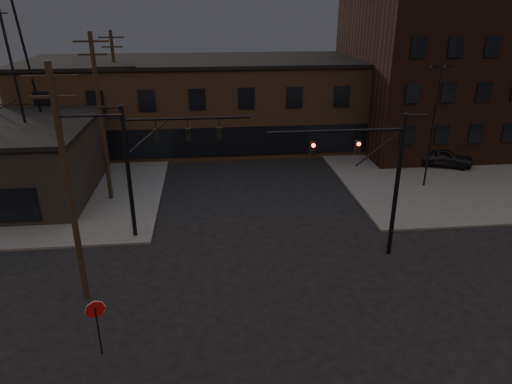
% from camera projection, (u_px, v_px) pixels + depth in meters
% --- Properties ---
extents(ground, '(140.00, 140.00, 0.00)m').
position_uv_depth(ground, '(289.00, 310.00, 21.03)').
color(ground, black).
rests_on(ground, ground).
extents(sidewalk_ne, '(30.00, 30.00, 0.15)m').
position_uv_depth(sidewalk_ne, '(477.00, 152.00, 43.41)').
color(sidewalk_ne, '#474744').
rests_on(sidewalk_ne, ground).
extents(building_row, '(40.00, 12.00, 8.00)m').
position_uv_depth(building_row, '(241.00, 103.00, 45.26)').
color(building_row, brown).
rests_on(building_row, ground).
extents(building_right, '(22.00, 16.00, 14.00)m').
position_uv_depth(building_right, '(467.00, 72.00, 44.46)').
color(building_right, black).
rests_on(building_right, ground).
extents(traffic_signal_near, '(7.12, 0.24, 8.00)m').
position_uv_depth(traffic_signal_near, '(378.00, 172.00, 23.82)').
color(traffic_signal_near, black).
rests_on(traffic_signal_near, ground).
extents(traffic_signal_far, '(7.12, 0.24, 8.00)m').
position_uv_depth(traffic_signal_far, '(150.00, 158.00, 25.81)').
color(traffic_signal_far, black).
rests_on(traffic_signal_far, ground).
extents(stop_sign, '(0.72, 0.33, 2.48)m').
position_uv_depth(stop_sign, '(96.00, 315.00, 17.71)').
color(stop_sign, black).
rests_on(stop_sign, ground).
extents(utility_pole_near, '(3.70, 0.28, 11.00)m').
position_uv_depth(utility_pole_near, '(70.00, 183.00, 19.70)').
color(utility_pole_near, black).
rests_on(utility_pole_near, ground).
extents(utility_pole_mid, '(3.70, 0.28, 11.50)m').
position_uv_depth(utility_pole_mid, '(102.00, 116.00, 30.54)').
color(utility_pole_mid, black).
rests_on(utility_pole_mid, ground).
extents(utility_pole_far, '(2.20, 0.28, 11.00)m').
position_uv_depth(utility_pole_far, '(117.00, 91.00, 41.60)').
color(utility_pole_far, black).
rests_on(utility_pole_far, ground).
extents(lot_light_a, '(1.50, 0.28, 9.14)m').
position_uv_depth(lot_light_a, '(434.00, 117.00, 33.10)').
color(lot_light_a, black).
rests_on(lot_light_a, ground).
extents(lot_light_b, '(1.50, 0.28, 9.14)m').
position_uv_depth(lot_light_b, '(474.00, 101.00, 38.29)').
color(lot_light_b, black).
rests_on(lot_light_b, ground).
extents(parked_car_lot_a, '(5.27, 3.64, 1.67)m').
position_uv_depth(parked_car_lot_a, '(442.00, 157.00, 39.06)').
color(parked_car_lot_a, black).
rests_on(parked_car_lot_a, sidewalk_ne).
extents(parked_car_lot_b, '(4.32, 3.14, 1.16)m').
position_uv_depth(parked_car_lot_b, '(472.00, 147.00, 42.55)').
color(parked_car_lot_b, silver).
rests_on(parked_car_lot_b, sidewalk_ne).
extents(car_crossing, '(2.94, 4.77, 1.48)m').
position_uv_depth(car_crossing, '(298.00, 142.00, 43.98)').
color(car_crossing, black).
rests_on(car_crossing, ground).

